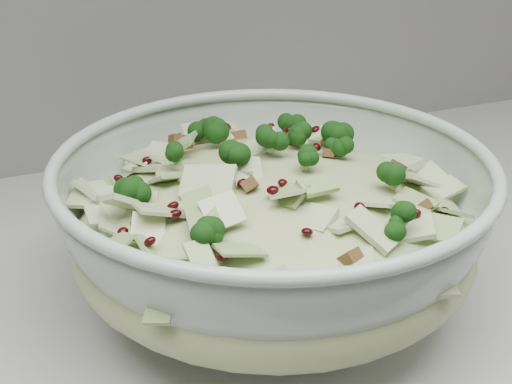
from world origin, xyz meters
The scene contains 2 objects.
mixing_bowl centered at (0.01, 1.60, 0.97)m, with size 0.42×0.42×0.14m.
salad centered at (0.01, 1.60, 1.00)m, with size 0.35×0.35×0.14m.
Camera 1 is at (-0.20, 1.13, 1.26)m, focal length 50.00 mm.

